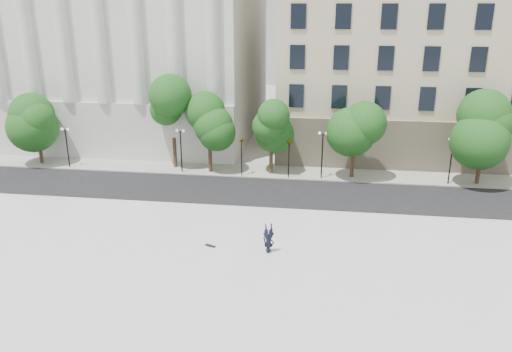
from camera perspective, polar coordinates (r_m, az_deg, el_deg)
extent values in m
plane|color=#A9A69F|center=(27.05, -8.13, -15.48)|extent=(160.00, 160.00, 0.00)
cube|color=silver|center=(29.36, -6.54, -11.89)|extent=(44.00, 22.00, 0.45)
cube|color=black|center=(42.72, -1.63, -1.95)|extent=(60.00, 8.00, 0.02)
cube|color=#AEACA1|center=(48.29, -0.46, 0.61)|extent=(60.00, 4.00, 0.12)
cube|color=silver|center=(64.91, -14.07, 15.95)|extent=(30.00, 26.00, 25.00)
cube|color=#BCB18F|center=(62.00, 20.86, 13.34)|extent=(36.00, 26.00, 21.00)
cylinder|color=black|center=(46.28, -1.65, 1.98)|extent=(0.10, 0.10, 3.50)
imported|color=black|center=(45.72, -1.68, 4.49)|extent=(0.76, 1.73, 0.68)
cylinder|color=black|center=(45.79, 3.76, 1.76)|extent=(0.10, 0.10, 3.50)
imported|color=black|center=(45.21, 3.82, 4.36)|extent=(0.76, 1.99, 0.78)
imported|color=black|center=(31.72, 1.45, -8.27)|extent=(1.08, 2.05, 0.53)
cube|color=black|center=(32.68, -5.24, -7.94)|extent=(0.74, 0.45, 0.07)
cylinder|color=#382619|center=(54.64, -23.39, 2.46)|extent=(0.36, 0.36, 2.42)
sphere|color=#164714|center=(53.89, -23.84, 5.81)|extent=(4.20, 4.20, 4.20)
cylinder|color=#382619|center=(49.51, -9.25, 2.60)|extent=(0.36, 0.36, 3.06)
sphere|color=#164714|center=(48.53, -9.51, 7.31)|extent=(3.61, 3.61, 3.61)
cylinder|color=#382619|center=(47.69, -5.26, 1.91)|extent=(0.36, 0.36, 2.69)
sphere|color=#164714|center=(46.77, -5.39, 6.19)|extent=(3.88, 3.88, 3.88)
cylinder|color=#382619|center=(47.09, 1.73, 1.74)|extent=(0.36, 0.36, 2.65)
sphere|color=#164714|center=(46.16, 1.77, 6.00)|extent=(3.64, 3.64, 3.64)
cylinder|color=#382619|center=(46.84, 10.97, 1.66)|extent=(0.36, 0.36, 3.21)
sphere|color=#164714|center=(45.77, 11.31, 6.87)|extent=(3.93, 3.93, 3.93)
cylinder|color=#382619|center=(48.43, 24.11, 0.77)|extent=(0.36, 0.36, 3.01)
sphere|color=#164714|center=(47.44, 24.77, 5.46)|extent=(4.57, 4.57, 4.57)
cylinder|color=black|center=(52.16, -20.74, 2.87)|extent=(0.12, 0.12, 3.81)
cube|color=black|center=(51.71, -20.98, 4.90)|extent=(0.60, 0.06, 0.06)
sphere|color=white|center=(51.83, -21.28, 5.01)|extent=(0.28, 0.28, 0.28)
sphere|color=white|center=(51.54, -20.70, 5.01)|extent=(0.28, 0.28, 0.28)
cylinder|color=black|center=(47.77, -8.54, 2.67)|extent=(0.12, 0.12, 4.06)
cube|color=black|center=(47.25, -8.66, 5.03)|extent=(0.60, 0.06, 0.06)
sphere|color=white|center=(47.31, -9.02, 5.16)|extent=(0.28, 0.28, 0.28)
sphere|color=white|center=(47.15, -8.32, 5.14)|extent=(0.28, 0.28, 0.28)
cylinder|color=black|center=(45.87, 7.55, 2.16)|extent=(0.12, 0.12, 4.26)
cube|color=black|center=(45.31, 7.67, 4.74)|extent=(0.60, 0.06, 0.06)
sphere|color=white|center=(45.28, 7.29, 4.88)|extent=(0.28, 0.28, 0.28)
sphere|color=white|center=(45.28, 8.06, 4.85)|extent=(0.28, 0.28, 0.28)
cylinder|color=black|center=(47.25, 21.35, 1.40)|extent=(0.12, 0.12, 4.10)
cube|color=black|center=(46.72, 21.64, 3.80)|extent=(0.60, 0.06, 0.06)
sphere|color=white|center=(46.63, 21.30, 3.94)|extent=(0.28, 0.28, 0.28)
sphere|color=white|center=(46.77, 22.02, 3.90)|extent=(0.28, 0.28, 0.28)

